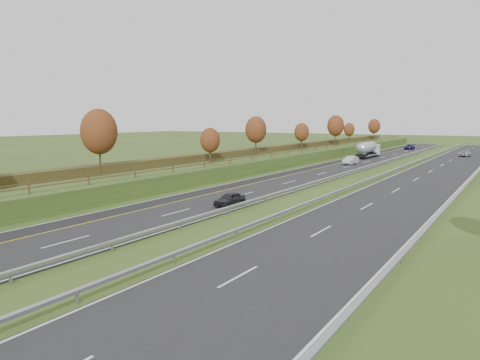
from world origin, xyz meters
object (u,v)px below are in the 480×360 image
(car_dark_near, at_px, (230,199))
(car_oncoming, at_px, (465,154))
(road_tanker, at_px, (368,149))
(car_silver_mid, at_px, (351,160))
(car_small_far, at_px, (410,147))

(car_dark_near, height_order, car_oncoming, car_dark_near)
(car_dark_near, relative_size, car_oncoming, 0.82)
(road_tanker, height_order, car_silver_mid, road_tanker)
(car_oncoming, bearing_deg, car_silver_mid, 68.39)
(car_silver_mid, bearing_deg, road_tanker, 98.12)
(car_oncoming, bearing_deg, road_tanker, 44.33)
(road_tanker, height_order, car_small_far, road_tanker)
(car_small_far, bearing_deg, road_tanker, -88.99)
(road_tanker, height_order, car_dark_near, road_tanker)
(car_small_far, bearing_deg, car_oncoming, -46.14)
(car_silver_mid, xyz_separation_m, car_oncoming, (16.22, 31.88, -0.13))
(car_oncoming, bearing_deg, car_dark_near, 86.07)
(car_silver_mid, bearing_deg, car_dark_near, -83.69)
(car_silver_mid, xyz_separation_m, car_small_far, (0.26, 51.27, -0.05))
(road_tanker, bearing_deg, car_small_far, 86.60)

